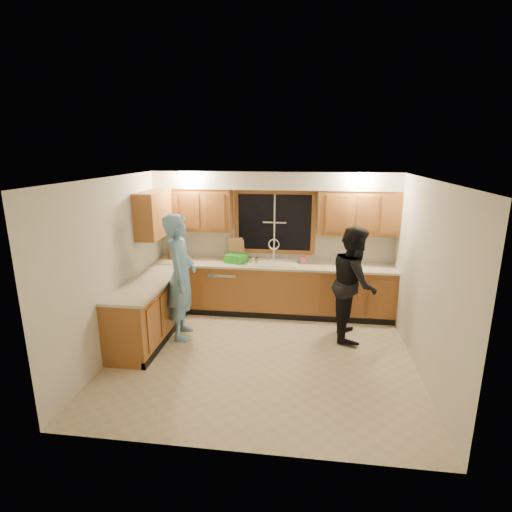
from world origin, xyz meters
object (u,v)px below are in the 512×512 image
(woman, at_px, (354,283))
(dish_crate, at_px, (236,258))
(stove, at_px, (133,326))
(bowl, at_px, (341,265))
(sink, at_px, (273,266))
(dishwasher, at_px, (226,289))
(man, at_px, (181,277))
(soap_bottle, at_px, (304,259))
(knife_block, at_px, (172,253))

(woman, height_order, dish_crate, woman)
(stove, distance_m, bowl, 3.51)
(woman, xyz_separation_m, bowl, (-0.14, 0.75, 0.06))
(sink, height_order, bowl, sink)
(sink, relative_size, stove, 0.96)
(dishwasher, bearing_deg, stove, -117.69)
(stove, distance_m, dish_crate, 2.22)
(man, bearing_deg, stove, 136.08)
(sink, distance_m, stove, 2.60)
(sink, distance_m, bowl, 1.18)
(man, relative_size, dish_crate, 6.14)
(dish_crate, xyz_separation_m, soap_bottle, (1.19, 0.07, 0.02))
(woman, distance_m, dish_crate, 2.13)
(dishwasher, relative_size, soap_bottle, 4.58)
(woman, distance_m, soap_bottle, 1.17)
(dish_crate, xyz_separation_m, bowl, (1.84, -0.04, -0.05))
(sink, height_order, knife_block, sink)
(bowl, bearing_deg, dish_crate, 178.79)
(man, distance_m, woman, 2.65)
(sink, distance_m, soap_bottle, 0.56)
(sink, bearing_deg, soap_bottle, 7.25)
(knife_block, relative_size, soap_bottle, 1.19)
(woman, height_order, soap_bottle, woman)
(dishwasher, relative_size, knife_block, 3.86)
(soap_bottle, bearing_deg, knife_block, -179.61)
(dish_crate, bearing_deg, man, -120.12)
(sink, distance_m, dishwasher, 0.96)
(dish_crate, bearing_deg, stove, -122.21)
(dishwasher, relative_size, man, 0.42)
(bowl, bearing_deg, dishwasher, 179.14)
(man, height_order, bowl, man)
(stove, height_order, soap_bottle, soap_bottle)
(sink, height_order, man, man)
(stove, relative_size, woman, 0.51)
(knife_block, bearing_deg, dishwasher, -43.95)
(sink, distance_m, knife_block, 1.85)
(man, height_order, woman, man)
(bowl, bearing_deg, man, -156.46)
(stove, relative_size, knife_block, 4.24)
(dish_crate, distance_m, bowl, 1.84)
(dishwasher, height_order, soap_bottle, soap_bottle)
(stove, relative_size, dish_crate, 2.84)
(woman, relative_size, soap_bottle, 9.85)
(soap_bottle, bearing_deg, stove, -140.99)
(dishwasher, bearing_deg, sink, 0.99)
(dishwasher, distance_m, man, 1.33)
(sink, relative_size, woman, 0.49)
(woman, bearing_deg, man, 98.16)
(knife_block, relative_size, bowl, 1.08)
(soap_bottle, relative_size, bowl, 0.91)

